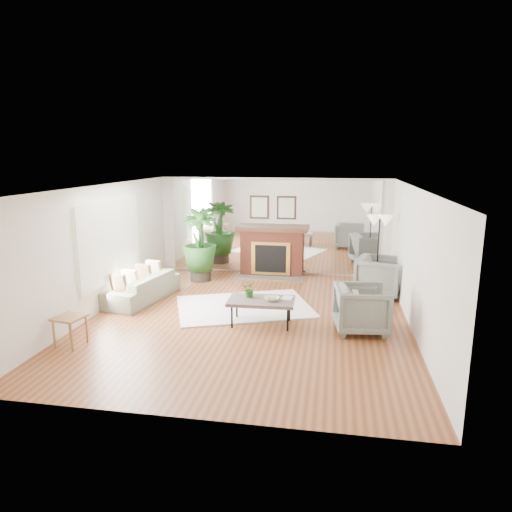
% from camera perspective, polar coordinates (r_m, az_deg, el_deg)
% --- Properties ---
extents(ground, '(7.00, 7.00, 0.00)m').
position_cam_1_polar(ground, '(8.87, -0.95, -7.73)').
color(ground, brown).
rests_on(ground, ground).
extents(wall_left, '(0.02, 7.00, 2.50)m').
position_cam_1_polar(wall_left, '(9.53, -18.95, 0.83)').
color(wall_left, white).
rests_on(wall_left, ground).
extents(wall_right, '(0.02, 7.00, 2.50)m').
position_cam_1_polar(wall_right, '(8.49, 19.25, -0.55)').
color(wall_right, white).
rests_on(wall_right, ground).
extents(wall_back, '(6.00, 0.02, 2.50)m').
position_cam_1_polar(wall_back, '(11.91, 2.15, 3.72)').
color(wall_back, white).
rests_on(wall_back, ground).
extents(mirror_panel, '(5.40, 0.04, 2.40)m').
position_cam_1_polar(mirror_panel, '(11.89, 2.14, 3.71)').
color(mirror_panel, silver).
rests_on(mirror_panel, wall_back).
extents(window_panel, '(0.04, 2.40, 1.50)m').
position_cam_1_polar(window_panel, '(9.84, -17.73, 1.86)').
color(window_panel, '#B2E09E').
rests_on(window_panel, wall_left).
extents(fireplace, '(1.85, 0.83, 2.05)m').
position_cam_1_polar(fireplace, '(11.79, 1.98, 0.72)').
color(fireplace, brown).
rests_on(fireplace, ground).
extents(area_rug, '(3.17, 2.74, 0.03)m').
position_cam_1_polar(area_rug, '(9.45, -1.52, -6.34)').
color(area_rug, white).
rests_on(area_rug, ground).
extents(coffee_table, '(1.23, 0.75, 0.48)m').
position_cam_1_polar(coffee_table, '(8.39, 0.67, -5.71)').
color(coffee_table, '#6C6055').
rests_on(coffee_table, ground).
extents(sofa, '(1.09, 2.04, 0.57)m').
position_cam_1_polar(sofa, '(10.12, -13.99, -3.84)').
color(sofa, gray).
rests_on(sofa, ground).
extents(armchair_back, '(1.17, 1.15, 0.87)m').
position_cam_1_polar(armchair_back, '(10.48, 15.18, -2.47)').
color(armchair_back, slate).
rests_on(armchair_back, ground).
extents(armchair_front, '(1.02, 0.99, 0.83)m').
position_cam_1_polar(armchair_front, '(8.31, 13.10, -6.44)').
color(armchair_front, slate).
rests_on(armchair_front, ground).
extents(side_table, '(0.51, 0.51, 0.50)m').
position_cam_1_polar(side_table, '(8.09, -22.28, -7.54)').
color(side_table, olive).
rests_on(side_table, ground).
extents(potted_ficus, '(0.93, 0.93, 1.80)m').
position_cam_1_polar(potted_ficus, '(11.31, -7.04, 1.70)').
color(potted_ficus, '#2A261E').
rests_on(potted_ficus, ground).
extents(floor_lamp, '(0.57, 0.32, 1.76)m').
position_cam_1_polar(floor_lamp, '(10.57, 15.17, 3.55)').
color(floor_lamp, black).
rests_on(floor_lamp, ground).
extents(tabletop_plant, '(0.30, 0.27, 0.30)m').
position_cam_1_polar(tabletop_plant, '(8.48, -0.78, -4.19)').
color(tabletop_plant, '#275D22').
rests_on(tabletop_plant, coffee_table).
extents(fruit_bowl, '(0.28, 0.28, 0.07)m').
position_cam_1_polar(fruit_bowl, '(8.30, 1.99, -5.38)').
color(fruit_bowl, olive).
rests_on(fruit_bowl, coffee_table).
extents(book, '(0.22, 0.28, 0.02)m').
position_cam_1_polar(book, '(8.46, 3.31, -5.22)').
color(book, olive).
rests_on(book, coffee_table).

